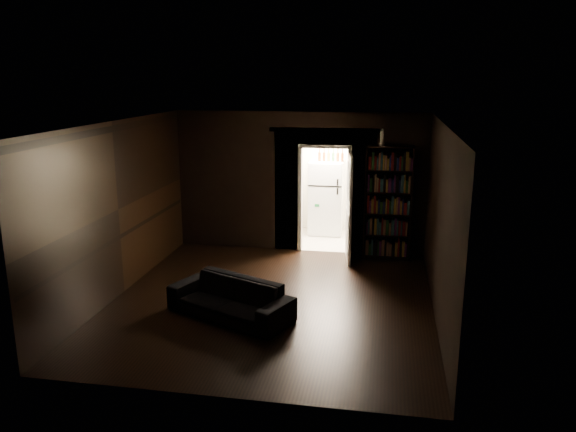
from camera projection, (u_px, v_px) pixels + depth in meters
The scene contains 9 objects.
ground at pixel (272, 302), 8.89m from camera, with size 5.50×5.50×0.00m, color black.
room_walls at pixel (283, 185), 9.50m from camera, with size 5.02×5.61×2.84m.
kitchen_alcove at pixel (330, 183), 12.20m from camera, with size 2.20×1.80×2.60m.
sofa at pixel (230, 293), 8.28m from camera, with size 1.90×0.82×0.73m, color black.
bookshelf at pixel (388, 203), 10.75m from camera, with size 0.90×0.32×2.20m, color black.
refrigerator at pixel (326, 197), 12.54m from camera, with size 0.74×0.68×1.65m, color white.
door at pixel (349, 208), 10.66m from camera, with size 0.85×0.05×2.05m, color silver.
figurine at pixel (382, 137), 10.45m from camera, with size 0.11×0.11×0.32m, color silver.
bottles at pixel (331, 155), 12.21m from camera, with size 0.69×0.09×0.28m, color black.
Camera 1 is at (1.70, -8.11, 3.50)m, focal length 35.00 mm.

